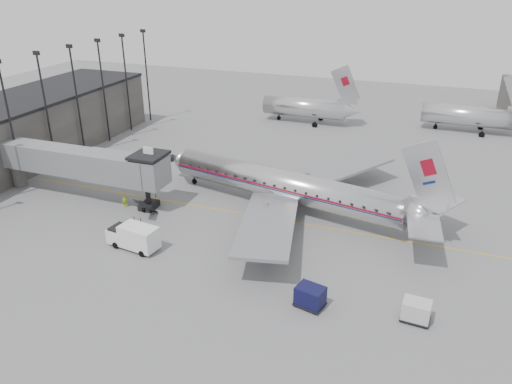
{
  "coord_description": "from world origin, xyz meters",
  "views": [
    {
      "loc": [
        19.2,
        -39.08,
        24.72
      ],
      "look_at": [
        2.81,
        5.24,
        3.2
      ],
      "focal_mm": 35.0,
      "sensor_mm": 36.0,
      "label": 1
    }
  ],
  "objects_px": {
    "ramp_worker": "(125,200)",
    "airliner": "(290,187)",
    "service_van": "(134,236)",
    "baggage_cart_navy": "(310,296)",
    "baggage_cart_white": "(416,311)"
  },
  "relations": [
    {
      "from": "airliner",
      "to": "service_van",
      "type": "relative_size",
      "value": 6.28
    },
    {
      "from": "airliner",
      "to": "baggage_cart_navy",
      "type": "relative_size",
      "value": 12.98
    },
    {
      "from": "service_van",
      "to": "ramp_worker",
      "type": "height_order",
      "value": "service_van"
    },
    {
      "from": "service_van",
      "to": "baggage_cart_white",
      "type": "bearing_deg",
      "value": 3.82
    },
    {
      "from": "service_van",
      "to": "baggage_cart_navy",
      "type": "distance_m",
      "value": 18.29
    },
    {
      "from": "baggage_cart_navy",
      "to": "baggage_cart_white",
      "type": "height_order",
      "value": "baggage_cart_navy"
    },
    {
      "from": "airliner",
      "to": "ramp_worker",
      "type": "height_order",
      "value": "airliner"
    },
    {
      "from": "service_van",
      "to": "baggage_cart_navy",
      "type": "bearing_deg",
      "value": -1.36
    },
    {
      "from": "baggage_cart_navy",
      "to": "ramp_worker",
      "type": "distance_m",
      "value": 26.09
    },
    {
      "from": "baggage_cart_navy",
      "to": "baggage_cart_white",
      "type": "relative_size",
      "value": 1.14
    },
    {
      "from": "service_van",
      "to": "ramp_worker",
      "type": "xyz_separation_m",
      "value": [
        -5.94,
        7.33,
        -0.49
      ]
    },
    {
      "from": "ramp_worker",
      "to": "airliner",
      "type": "bearing_deg",
      "value": 0.6
    },
    {
      "from": "service_van",
      "to": "baggage_cart_navy",
      "type": "relative_size",
      "value": 2.07
    },
    {
      "from": "airliner",
      "to": "service_van",
      "type": "height_order",
      "value": "airliner"
    },
    {
      "from": "airliner",
      "to": "baggage_cart_navy",
      "type": "bearing_deg",
      "value": -56.32
    }
  ]
}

